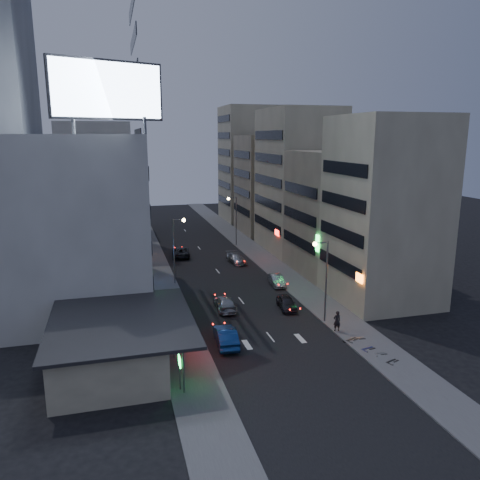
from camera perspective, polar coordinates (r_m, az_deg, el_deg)
name	(u,v)px	position (r m, az deg, el deg)	size (l,w,h in m)	color
ground	(286,357)	(40.03, 5.64, -13.96)	(180.00, 180.00, 0.00)	black
sidewalk_left	(155,267)	(66.02, -10.31, -3.28)	(4.00, 120.00, 0.12)	#4C4C4F
sidewalk_right	(265,259)	(69.11, 3.02, -2.38)	(4.00, 120.00, 0.12)	#4C4C4F
food_court	(111,343)	(38.78, -15.48, -12.05)	(11.00, 13.00, 3.88)	#B9AF91
white_building	(77,219)	(54.25, -19.22, 2.47)	(14.00, 24.00, 18.00)	silver
shophouse_near	(384,211)	(52.67, 17.17, 3.44)	(10.00, 11.00, 20.00)	#B9AF91
shophouse_mid	(338,212)	(63.08, 11.90, 3.31)	(11.00, 12.00, 16.00)	tan
shophouse_far	(298,181)	(74.23, 7.08, 7.16)	(10.00, 14.00, 22.00)	#B9AF91
far_left_a	(97,186)	(78.82, -17.05, 6.29)	(11.00, 10.00, 20.00)	silver
far_left_b	(97,193)	(92.02, -17.06, 5.54)	(12.00, 10.00, 15.00)	gray
far_right_a	(270,184)	(88.58, 3.66, 6.79)	(11.00, 12.00, 18.00)	tan
far_right_b	(251,164)	(101.80, 1.38, 9.25)	(12.00, 12.00, 24.00)	#B9AF91
billboard	(108,90)	(43.53, -15.82, 17.15)	(9.52, 3.75, 6.20)	#595B60
street_lamp_right_near	(323,270)	(45.45, 10.07, -3.57)	(1.60, 0.44, 8.02)	#595B60
street_lamp_left	(177,241)	(57.22, -7.70, -0.16)	(1.60, 0.44, 8.02)	#595B60
street_lamp_right_far	(234,214)	(76.81, -0.75, 3.20)	(1.60, 0.44, 8.02)	#595B60
parked_car_right_near	(287,303)	(49.88, 5.70, -7.63)	(1.60, 3.98, 1.36)	#2A2A30
parked_car_right_mid	(277,280)	(57.39, 4.47, -4.91)	(1.39, 3.97, 1.31)	#9CA0A4
parked_car_left	(181,252)	(71.25, -7.24, -1.43)	(2.49, 5.40, 1.50)	#232427
parked_car_right_far	(236,258)	(67.21, -0.47, -2.25)	(1.90, 4.66, 1.35)	#A5A8AD
road_car_blue	(226,336)	(41.57, -1.74, -11.64)	(1.69, 4.85, 1.60)	navy
road_car_silver	(225,303)	(49.53, -1.83, -7.69)	(1.96, 4.83, 1.40)	#A0A4A8
person	(337,321)	(44.84, 11.73, -9.64)	(0.71, 0.47, 1.95)	black
scooter_black_a	(395,353)	(41.03, 18.36, -12.91)	(1.68, 0.56, 1.03)	black
scooter_silver_a	(385,347)	(41.91, 17.31, -12.29)	(1.64, 0.55, 1.00)	#96979D
scooter_blue	(372,340)	(42.63, 15.80, -11.70)	(1.78, 0.59, 1.09)	navy
scooter_black_b	(355,331)	(44.03, 13.85, -10.78)	(1.79, 0.60, 1.10)	black
scooter_silver_b	(364,331)	(44.28, 14.84, -10.72)	(1.74, 0.58, 1.06)	#94989B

